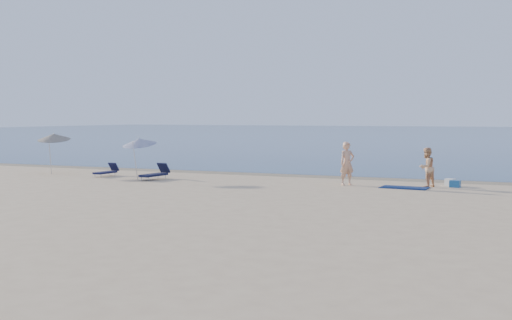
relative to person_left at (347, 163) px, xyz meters
The scene contains 12 objects.
ground 16.22m from the person_left, 98.83° to the right, with size 160.00×160.00×0.00m, color #D2B58C.
sea 84.04m from the person_left, 91.69° to the left, with size 240.00×160.00×0.01m, color #0C2748.
wet_sand_strip 4.32m from the person_left, 126.16° to the left, with size 240.00×1.60×0.00m, color #847254.
person_left is the anchor object (origin of this frame).
person_right 3.41m from the person_left, ahead, with size 0.83×0.65×1.71m, color tan.
beach_towel 2.73m from the person_left, ahead, with size 1.96×1.09×0.03m, color #0E1E49.
white_bag 4.57m from the person_left, 18.23° to the left, with size 0.37×0.32×0.32m, color white.
blue_cooler 4.69m from the person_left, 11.36° to the left, with size 0.43×0.31×0.31m, color #1C5A97.
umbrella_near 10.01m from the person_left, behind, with size 1.69×1.72×2.17m.
umbrella_far 15.79m from the person_left, behind, with size 2.22×2.24×2.31m.
lounger_left 12.42m from the person_left, behind, with size 0.60×1.54×0.67m.
lounger_right 9.30m from the person_left, behind, with size 0.78×1.81×0.77m.
Camera 1 is at (9.81, -11.66, 3.07)m, focal length 45.00 mm.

